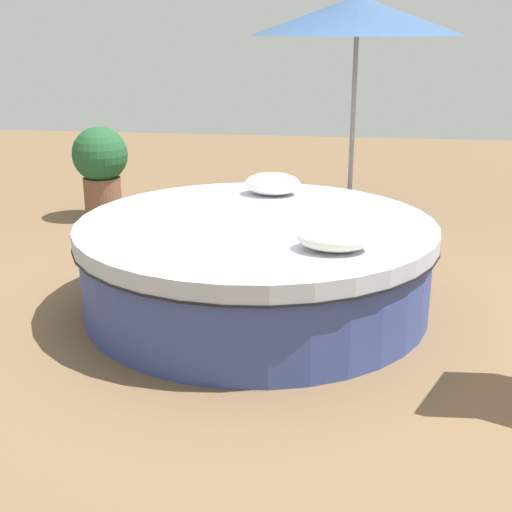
# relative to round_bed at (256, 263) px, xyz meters

# --- Properties ---
(ground_plane) EXTENTS (16.00, 16.00, 0.00)m
(ground_plane) POSITION_rel_round_bed_xyz_m (0.00, 0.00, -0.32)
(ground_plane) COLOR brown
(round_bed) EXTENTS (2.45, 2.45, 0.62)m
(round_bed) POSITION_rel_round_bed_xyz_m (0.00, 0.00, 0.00)
(round_bed) COLOR #38478C
(round_bed) RESTS_ON ground_plane
(throw_pillow_0) EXTENTS (0.44, 0.33, 0.15)m
(throw_pillow_0) POSITION_rel_round_bed_xyz_m (-0.54, 0.56, 0.38)
(throw_pillow_0) COLOR silver
(throw_pillow_0) RESTS_ON round_bed
(throw_pillow_1) EXTENTS (0.44, 0.34, 0.17)m
(throw_pillow_1) POSITION_rel_round_bed_xyz_m (-0.02, -0.79, 0.39)
(throw_pillow_1) COLOR white
(throw_pillow_1) RESTS_ON round_bed
(patio_umbrella) EXTENTS (2.15, 2.15, 2.17)m
(patio_umbrella) POSITION_rel_round_bed_xyz_m (-0.62, -2.86, 1.64)
(patio_umbrella) COLOR #262628
(patio_umbrella) RESTS_ON ground_plane
(planter) EXTENTS (0.56, 0.56, 0.94)m
(planter) POSITION_rel_round_bed_xyz_m (1.89, -2.14, 0.22)
(planter) COLOR brown
(planter) RESTS_ON ground_plane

